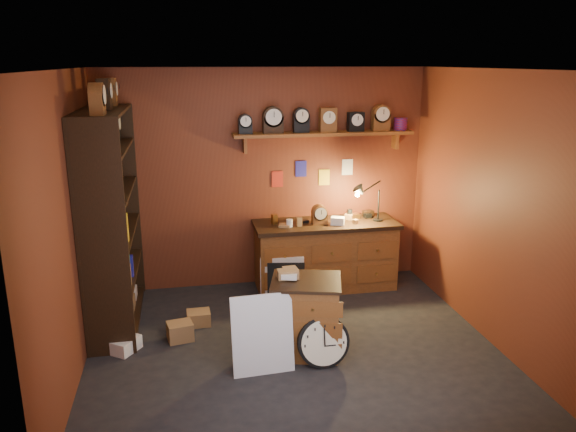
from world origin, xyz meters
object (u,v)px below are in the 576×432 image
at_px(big_round_clock, 323,342).
at_px(workbench, 325,251).
at_px(low_cabinet, 306,313).
at_px(shelving_unit, 108,211).

bearing_deg(big_round_clock, workbench, 75.05).
height_order(low_cabinet, big_round_clock, low_cabinet).
xyz_separation_m(shelving_unit, low_cabinet, (1.90, -1.07, -0.84)).
bearing_deg(workbench, big_round_clock, -104.95).
bearing_deg(low_cabinet, big_round_clock, -55.44).
height_order(workbench, low_cabinet, workbench).
distance_m(shelving_unit, low_cabinet, 2.34).
relative_size(workbench, big_round_clock, 3.58).
bearing_deg(shelving_unit, workbench, 11.20).
distance_m(shelving_unit, workbench, 2.66).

